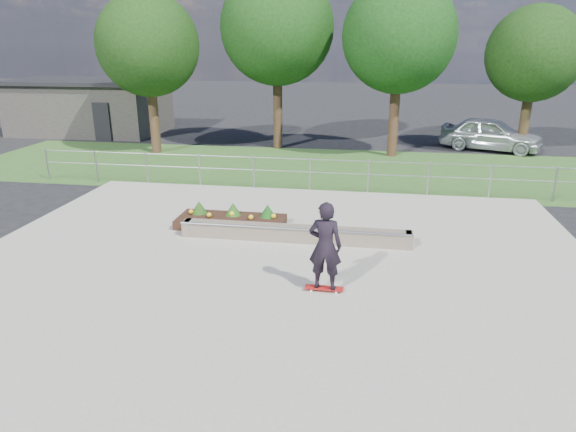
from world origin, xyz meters
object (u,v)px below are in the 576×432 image
object	(u,v)px
skateboarder	(325,246)
grind_ledge	(294,233)
planter_bed	(232,219)
parked_car	(491,134)

from	to	relation	value
skateboarder	grind_ledge	bearing A→B (deg)	110.84
grind_ledge	skateboarder	bearing A→B (deg)	-69.16
planter_bed	parked_car	size ratio (longest dim) A/B	0.64
planter_bed	skateboarder	distance (m)	4.75
planter_bed	grind_ledge	bearing A→B (deg)	-24.73
skateboarder	parked_car	distance (m)	17.52
grind_ledge	skateboarder	size ratio (longest dim) A/B	3.09
planter_bed	skateboarder	xyz separation A→B (m)	(2.96, -3.61, 0.82)
skateboarder	parked_car	xyz separation A→B (m)	(6.48, 16.28, -0.27)
planter_bed	parked_car	bearing A→B (deg)	53.28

